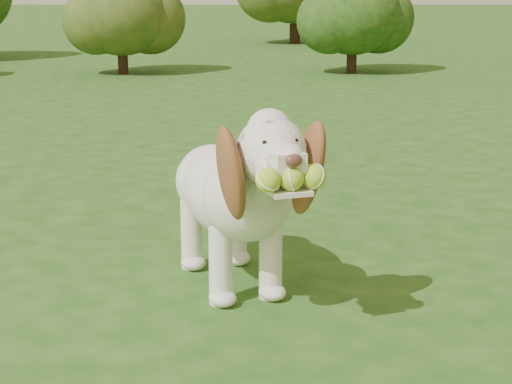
{
  "coord_description": "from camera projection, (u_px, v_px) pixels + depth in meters",
  "views": [
    {
      "loc": [
        -0.22,
        -3.99,
        1.35
      ],
      "look_at": [
        -0.28,
        -0.67,
        0.51
      ],
      "focal_mm": 60.0,
      "sensor_mm": 36.0,
      "label": 1
    }
  ],
  "objects": [
    {
      "name": "shrub_c",
      "position": [
        353.0,
        13.0,
        12.19
      ],
      "size": [
        1.4,
        1.4,
        1.45
      ],
      "color": "#382314",
      "rests_on": "ground"
    },
    {
      "name": "ground",
      "position": [
        314.0,
        261.0,
        4.2
      ],
      "size": [
        80.0,
        80.0,
        0.0
      ],
      "primitive_type": "plane",
      "color": "#1D4413",
      "rests_on": "ground"
    },
    {
      "name": "dog",
      "position": [
        236.0,
        188.0,
        3.69
      ],
      "size": [
        0.75,
        1.31,
        0.88
      ],
      "rotation": [
        0.0,
        0.0,
        0.34
      ],
      "color": "white",
      "rests_on": "ground"
    },
    {
      "name": "shrub_b",
      "position": [
        121.0,
        14.0,
        12.09
      ],
      "size": [
        1.4,
        1.4,
        1.45
      ],
      "color": "#382314",
      "rests_on": "ground"
    }
  ]
}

